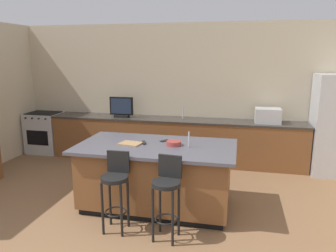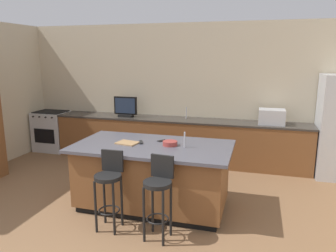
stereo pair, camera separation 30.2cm
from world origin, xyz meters
name	(u,v)px [view 1 (the left image)]	position (x,y,z in m)	size (l,w,h in m)	color
wall_back	(181,92)	(0.00, 4.23, 1.42)	(7.51, 0.12, 2.84)	beige
counter_back	(174,140)	(-0.06, 3.85, 0.45)	(5.27, 0.62, 0.90)	brown
kitchen_island	(156,176)	(0.11, 1.73, 0.48)	(2.24, 1.21, 0.94)	black
range_oven	(45,132)	(-3.08, 3.85, 0.46)	(0.74, 0.63, 0.92)	#B7BABF
microwave	(268,116)	(1.78, 3.85, 1.05)	(0.48, 0.36, 0.28)	#B7BABF
tv_monitor	(121,108)	(-1.19, 3.80, 1.10)	(0.51, 0.16, 0.43)	black
sink_faucet_back	(183,113)	(0.10, 3.95, 1.02)	(0.02, 0.02, 0.24)	#B2B2B7
sink_faucet_island	(189,139)	(0.57, 1.73, 1.05)	(0.02, 0.02, 0.22)	#B2B2B7
bar_stool_left	(116,184)	(-0.23, 1.01, 0.61)	(0.34, 0.34, 1.01)	black
bar_stool_right	(167,190)	(0.44, 0.96, 0.62)	(0.34, 0.35, 1.02)	black
fruit_bowl	(174,143)	(0.36, 1.77, 0.97)	(0.21, 0.21, 0.06)	#993833
cell_phone	(165,141)	(0.18, 1.98, 0.94)	(0.07, 0.15, 0.01)	black
tv_remote	(144,143)	(-0.09, 1.79, 0.95)	(0.04, 0.17, 0.02)	black
cutting_board	(131,143)	(-0.26, 1.71, 0.95)	(0.30, 0.23, 0.02)	#A87F51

